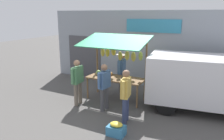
{
  "coord_description": "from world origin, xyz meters",
  "views": [
    {
      "loc": [
        -3.68,
        7.32,
        3.27
      ],
      "look_at": [
        0.0,
        0.3,
        1.25
      ],
      "focal_mm": 35.81,
      "sensor_mm": 36.0,
      "label": 1
    }
  ],
  "objects": [
    {
      "name": "vendor_with_sunhat",
      "position": [
        0.1,
        -0.75,
        1.0
      ],
      "size": [
        0.44,
        0.71,
        1.69
      ],
      "rotation": [
        0.0,
        0.0,
        1.73
      ],
      "color": "#4C4C51",
      "rests_on": "ground"
    },
    {
      "name": "produce_crate_near",
      "position": [
        -1.21,
        2.36,
        0.17
      ],
      "size": [
        0.49,
        0.37,
        0.38
      ],
      "color": "teal",
      "rests_on": "ground"
    },
    {
      "name": "parked_van",
      "position": [
        -3.29,
        -0.55,
        1.12
      ],
      "size": [
        4.62,
        2.47,
        1.88
      ],
      "rotation": [
        0.0,
        0.0,
        0.15
      ],
      "color": "silver",
      "rests_on": "ground"
    },
    {
      "name": "ground_plane",
      "position": [
        0.0,
        0.0,
        0.0
      ],
      "size": [
        40.0,
        40.0,
        0.0
      ],
      "primitive_type": "plane",
      "color": "#514F4C"
    },
    {
      "name": "shopper_in_grey_tee",
      "position": [
        -1.11,
        1.52,
        0.96
      ],
      "size": [
        0.3,
        0.7,
        1.66
      ],
      "rotation": [
        0.0,
        0.0,
        -1.39
      ],
      "color": "navy",
      "rests_on": "ground"
    },
    {
      "name": "street_backdrop",
      "position": [
        0.05,
        -2.2,
        1.7
      ],
      "size": [
        9.0,
        0.3,
        3.4
      ],
      "color": "#8C939E",
      "rests_on": "ground"
    },
    {
      "name": "shopper_in_striped_shirt",
      "position": [
        -0.1,
        1.04,
        0.94
      ],
      "size": [
        0.26,
        0.7,
        1.63
      ],
      "rotation": [
        0.0,
        0.0,
        -1.65
      ],
      "color": "#4C4C51",
      "rests_on": "ground"
    },
    {
      "name": "market_stall",
      "position": [
        0.02,
        -0.07,
        1.56
      ],
      "size": [
        2.5,
        1.46,
        2.5
      ],
      "color": "brown",
      "rests_on": "ground"
    },
    {
      "name": "shopper_with_ponytail",
      "position": [
        0.99,
        1.09,
        0.97
      ],
      "size": [
        0.25,
        0.71,
        1.68
      ],
      "rotation": [
        0.0,
        0.0,
        -1.5
      ],
      "color": "#726656",
      "rests_on": "ground"
    }
  ]
}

